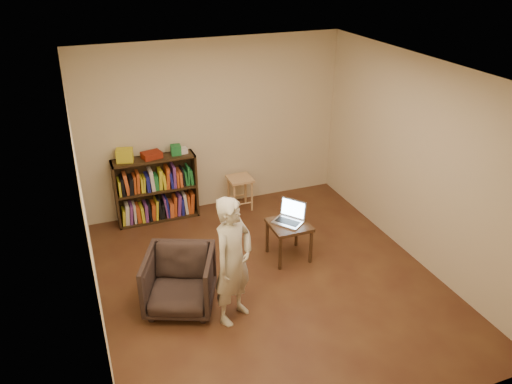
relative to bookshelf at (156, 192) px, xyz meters
name	(u,v)px	position (x,y,z in m)	size (l,w,h in m)	color
floor	(270,282)	(0.97, -2.09, -0.44)	(4.50, 4.50, 0.00)	#401F14
ceiling	(273,73)	(0.97, -2.09, 2.16)	(4.50, 4.50, 0.00)	white
wall_back	(214,126)	(0.97, 0.16, 0.86)	(4.00, 4.00, 0.00)	beige
wall_left	(87,220)	(-1.03, -2.09, 0.86)	(4.50, 4.50, 0.00)	beige
wall_right	(418,163)	(2.97, -2.09, 0.86)	(4.50, 4.50, 0.00)	beige
bookshelf	(156,192)	(0.00, 0.00, 0.00)	(1.20, 0.30, 1.00)	black
box_yellow	(125,155)	(-0.39, 0.00, 0.65)	(0.23, 0.17, 0.19)	yellow
red_cloth	(152,155)	(-0.01, -0.01, 0.61)	(0.27, 0.20, 0.09)	maroon
box_green	(176,150)	(0.34, 0.00, 0.63)	(0.14, 0.14, 0.14)	#1E7333
box_white	(183,150)	(0.45, 0.01, 0.61)	(0.11, 0.11, 0.09)	silver
stool	(240,184)	(1.27, -0.14, -0.01)	(0.36, 0.36, 0.53)	tan
armchair	(180,281)	(-0.16, -2.14, -0.09)	(0.75, 0.77, 0.70)	#322521
side_table	(289,229)	(1.41, -1.67, -0.01)	(0.50, 0.50, 0.51)	black
laptop	(290,217)	(1.44, -1.61, 0.14)	(0.46, 0.47, 0.27)	silver
person	(233,261)	(0.36, -2.54, 0.31)	(0.55, 0.36, 1.49)	beige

